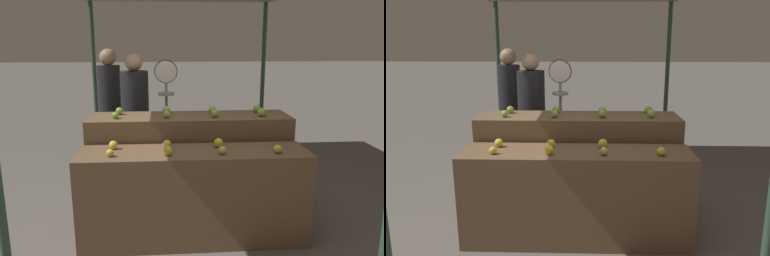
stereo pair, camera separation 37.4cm
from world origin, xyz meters
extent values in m
plane|color=#66605B|center=(0.00, 0.00, 0.00)|extent=(60.00, 60.00, 0.00)
cylinder|color=#33513D|center=(-1.43, 3.02, 1.26)|extent=(0.07, 0.07, 2.51)
cylinder|color=#33513D|center=(1.43, 3.02, 1.26)|extent=(0.07, 0.07, 2.51)
cube|color=brown|center=(0.00, 0.00, 0.45)|extent=(2.15, 0.55, 0.90)
cube|color=brown|center=(0.00, 0.60, 0.56)|extent=(2.15, 0.55, 1.11)
sphere|color=gold|center=(-0.76, -0.12, 0.93)|extent=(0.07, 0.07, 0.07)
sphere|color=gold|center=(-0.25, -0.12, 0.94)|extent=(0.09, 0.09, 0.09)
sphere|color=gold|center=(0.25, -0.12, 0.93)|extent=(0.07, 0.07, 0.07)
sphere|color=gold|center=(0.76, -0.12, 0.93)|extent=(0.08, 0.08, 0.08)
sphere|color=gold|center=(-0.76, 0.12, 0.94)|extent=(0.08, 0.08, 0.08)
sphere|color=yellow|center=(-0.25, 0.11, 0.94)|extent=(0.08, 0.08, 0.08)
sphere|color=gold|center=(0.25, 0.11, 0.94)|extent=(0.09, 0.09, 0.09)
sphere|color=#7AA338|center=(-0.77, 0.49, 1.15)|extent=(0.07, 0.07, 0.07)
sphere|color=#8EB247|center=(-0.25, 0.49, 1.15)|extent=(0.08, 0.08, 0.08)
sphere|color=#84AD3D|center=(0.25, 0.48, 1.16)|extent=(0.09, 0.09, 0.09)
sphere|color=#8EB247|center=(0.76, 0.50, 1.16)|extent=(0.09, 0.09, 0.09)
sphere|color=#7AA338|center=(-0.76, 0.71, 1.15)|extent=(0.08, 0.08, 0.08)
sphere|color=#8EB247|center=(-0.25, 0.70, 1.16)|extent=(0.09, 0.09, 0.09)
sphere|color=#8EB247|center=(0.26, 0.70, 1.15)|extent=(0.08, 0.08, 0.08)
sphere|color=#84AD3D|center=(0.76, 0.72, 1.16)|extent=(0.09, 0.09, 0.09)
cylinder|color=#99999E|center=(-0.24, 1.28, 0.78)|extent=(0.04, 0.04, 1.56)
cylinder|color=black|center=(-0.24, 1.27, 1.53)|extent=(0.28, 0.01, 0.28)
cylinder|color=silver|center=(-0.24, 1.26, 1.53)|extent=(0.26, 0.02, 0.26)
cylinder|color=#99999E|center=(-0.24, 1.26, 1.33)|extent=(0.01, 0.01, 0.14)
cylinder|color=#99999E|center=(-0.24, 1.26, 1.26)|extent=(0.20, 0.20, 0.03)
cube|color=#2D2D38|center=(-0.66, 1.57, 0.40)|extent=(0.31, 0.23, 0.81)
cylinder|color=#232328|center=(-0.66, 1.57, 1.16)|extent=(0.45, 0.45, 0.70)
sphere|color=tan|center=(-0.66, 1.57, 1.63)|extent=(0.23, 0.23, 0.23)
cube|color=#2D2D38|center=(-1.06, 2.08, 0.41)|extent=(0.28, 0.22, 0.83)
cylinder|color=#232328|center=(-1.06, 2.08, 1.19)|extent=(0.42, 0.42, 0.72)
sphere|color=tan|center=(-1.06, 2.08, 1.67)|extent=(0.23, 0.23, 0.23)
camera|label=1|loc=(-0.26, -3.33, 1.91)|focal=35.00mm
camera|label=2|loc=(0.11, -3.34, 1.91)|focal=35.00mm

